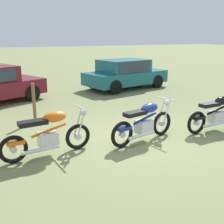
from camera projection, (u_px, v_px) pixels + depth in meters
ground_plane at (138, 140)px, 6.98m from camera, size 120.00×120.00×0.00m
motorcycle_orange at (48, 134)px, 5.97m from camera, size 2.05×0.64×1.02m
motorcycle_blue at (144, 122)px, 6.82m from camera, size 1.99×0.78×1.02m
motorcycle_black at (217, 113)px, 7.64m from camera, size 2.07×0.64×1.02m
car_teal at (125, 72)px, 13.61m from camera, size 4.38×2.59×1.43m
fence_post_wooden at (34, 103)px, 8.33m from camera, size 0.10×0.10×1.19m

